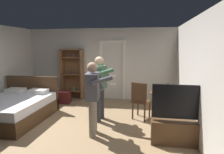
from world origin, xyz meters
The scene contains 14 objects.
ground_plane centered at (0.00, 0.00, 0.00)m, with size 5.92×5.92×0.00m, color #997A56.
wall_back centered at (0.00, 2.75, 1.27)m, with size 5.57×0.12×2.54m, color beige.
wall_right centered at (2.73, 0.00, 1.27)m, with size 0.12×5.62×2.54m, color beige.
doorway_frame centered at (0.46, 2.67, 1.22)m, with size 0.93×0.08×2.13m.
bed centered at (-1.75, 0.21, 0.30)m, with size 1.63×2.01×1.02m.
bookshelf centered at (-0.99, 2.52, 0.98)m, with size 0.81×0.32×1.82m.
tv_flatscreen centered at (2.37, -0.41, 0.34)m, with size 1.16×0.40×1.19m.
side_table centered at (2.08, 0.99, 0.48)m, with size 0.67×0.67×0.70m.
laptop centered at (2.07, 0.95, 0.75)m, with size 0.40×0.41×0.15m.
bottle_on_table centered at (2.22, 0.91, 0.82)m, with size 0.06×0.06×0.27m.
wooden_chair centered at (1.53, 0.79, 0.54)m, with size 0.55×0.55×0.99m.
person_blue_shirt centered at (0.55, -0.30, 0.92)m, with size 0.70×0.64×1.59m.
person_striped_shirt centered at (0.50, 0.56, 0.97)m, with size 0.63×0.67×1.66m.
suitcase_dark centered at (-1.14, 1.85, 0.21)m, with size 0.57×0.31×0.42m, color #4C1919.
Camera 1 is at (1.66, -4.31, 1.93)m, focal length 31.92 mm.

